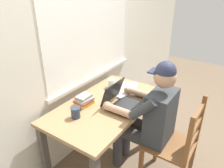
{
  "coord_description": "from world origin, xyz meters",
  "views": [
    {
      "loc": [
        -1.49,
        -1.07,
        1.84
      ],
      "look_at": [
        0.03,
        -0.05,
        0.95
      ],
      "focal_mm": 34.18,
      "sensor_mm": 36.0,
      "label": 1
    }
  ],
  "objects_px": {
    "wooden_chair": "(176,146)",
    "computer_mouse": "(140,95)",
    "seated_person": "(149,116)",
    "laptop": "(120,100)",
    "coffee_mug_dark": "(76,112)",
    "coffee_mug_white": "(112,83)",
    "desk": "(106,113)",
    "book_stack_main": "(84,100)"
  },
  "relations": [
    {
      "from": "wooden_chair",
      "to": "computer_mouse",
      "type": "relative_size",
      "value": 9.53
    },
    {
      "from": "seated_person",
      "to": "computer_mouse",
      "type": "bearing_deg",
      "value": 44.35
    },
    {
      "from": "wooden_chair",
      "to": "seated_person",
      "type": "bearing_deg",
      "value": 90.0
    },
    {
      "from": "laptop",
      "to": "computer_mouse",
      "type": "xyz_separation_m",
      "value": [
        0.26,
        -0.08,
        -0.04
      ]
    },
    {
      "from": "laptop",
      "to": "coffee_mug_dark",
      "type": "distance_m",
      "value": 0.46
    },
    {
      "from": "seated_person",
      "to": "laptop",
      "type": "xyz_separation_m",
      "value": [
        -0.04,
        0.3,
        0.09
      ]
    },
    {
      "from": "coffee_mug_white",
      "to": "coffee_mug_dark",
      "type": "relative_size",
      "value": 0.99
    },
    {
      "from": "wooden_chair",
      "to": "coffee_mug_white",
      "type": "relative_size",
      "value": 8.01
    },
    {
      "from": "desk",
      "to": "laptop",
      "type": "bearing_deg",
      "value": -65.16
    },
    {
      "from": "laptop",
      "to": "book_stack_main",
      "type": "distance_m",
      "value": 0.36
    },
    {
      "from": "desk",
      "to": "wooden_chair",
      "type": "bearing_deg",
      "value": -82.16
    },
    {
      "from": "seated_person",
      "to": "book_stack_main",
      "type": "height_order",
      "value": "seated_person"
    },
    {
      "from": "computer_mouse",
      "to": "coffee_mug_white",
      "type": "distance_m",
      "value": 0.37
    },
    {
      "from": "laptop",
      "to": "coffee_mug_dark",
      "type": "xyz_separation_m",
      "value": [
        -0.4,
        0.22,
        -0.0
      ]
    },
    {
      "from": "laptop",
      "to": "desk",
      "type": "bearing_deg",
      "value": 114.84
    },
    {
      "from": "laptop",
      "to": "computer_mouse",
      "type": "bearing_deg",
      "value": -17.5
    },
    {
      "from": "computer_mouse",
      "to": "book_stack_main",
      "type": "distance_m",
      "value": 0.59
    },
    {
      "from": "seated_person",
      "to": "laptop",
      "type": "height_order",
      "value": "seated_person"
    },
    {
      "from": "seated_person",
      "to": "computer_mouse",
      "type": "xyz_separation_m",
      "value": [
        0.22,
        0.22,
        0.05
      ]
    },
    {
      "from": "laptop",
      "to": "coffee_mug_white",
      "type": "relative_size",
      "value": 2.77
    },
    {
      "from": "wooden_chair",
      "to": "coffee_mug_white",
      "type": "distance_m",
      "value": 0.95
    },
    {
      "from": "desk",
      "to": "computer_mouse",
      "type": "bearing_deg",
      "value": -33.33
    },
    {
      "from": "coffee_mug_dark",
      "to": "book_stack_main",
      "type": "xyz_separation_m",
      "value": [
        0.21,
        0.08,
        -0.0
      ]
    },
    {
      "from": "computer_mouse",
      "to": "coffee_mug_dark",
      "type": "distance_m",
      "value": 0.73
    },
    {
      "from": "desk",
      "to": "coffee_mug_white",
      "type": "xyz_separation_m",
      "value": [
        0.34,
        0.16,
        0.16
      ]
    },
    {
      "from": "coffee_mug_dark",
      "to": "desk",
      "type": "bearing_deg",
      "value": -14.74
    },
    {
      "from": "wooden_chair",
      "to": "coffee_mug_dark",
      "type": "bearing_deg",
      "value": 118.79
    },
    {
      "from": "computer_mouse",
      "to": "coffee_mug_dark",
      "type": "relative_size",
      "value": 0.84
    },
    {
      "from": "computer_mouse",
      "to": "seated_person",
      "type": "bearing_deg",
      "value": -135.65
    },
    {
      "from": "laptop",
      "to": "coffee_mug_dark",
      "type": "relative_size",
      "value": 2.76
    },
    {
      "from": "coffee_mug_dark",
      "to": "seated_person",
      "type": "bearing_deg",
      "value": -49.71
    },
    {
      "from": "coffee_mug_white",
      "to": "coffee_mug_dark",
      "type": "xyz_separation_m",
      "value": [
        -0.68,
        -0.07,
        0.0
      ]
    },
    {
      "from": "laptop",
      "to": "coffee_mug_dark",
      "type": "height_order",
      "value": "laptop"
    },
    {
      "from": "desk",
      "to": "wooden_chair",
      "type": "distance_m",
      "value": 0.73
    },
    {
      "from": "wooden_chair",
      "to": "book_stack_main",
      "type": "xyz_separation_m",
      "value": [
        -0.23,
        0.88,
        0.31
      ]
    },
    {
      "from": "coffee_mug_dark",
      "to": "book_stack_main",
      "type": "distance_m",
      "value": 0.22
    },
    {
      "from": "seated_person",
      "to": "coffee_mug_white",
      "type": "relative_size",
      "value": 10.58
    },
    {
      "from": "seated_person",
      "to": "coffee_mug_dark",
      "type": "height_order",
      "value": "seated_person"
    },
    {
      "from": "coffee_mug_white",
      "to": "book_stack_main",
      "type": "relative_size",
      "value": 0.63
    },
    {
      "from": "computer_mouse",
      "to": "coffee_mug_dark",
      "type": "bearing_deg",
      "value": 155.58
    },
    {
      "from": "desk",
      "to": "laptop",
      "type": "xyz_separation_m",
      "value": [
        0.06,
        -0.13,
        0.16
      ]
    },
    {
      "from": "computer_mouse",
      "to": "wooden_chair",
      "type": "bearing_deg",
      "value": -114.06
    }
  ]
}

